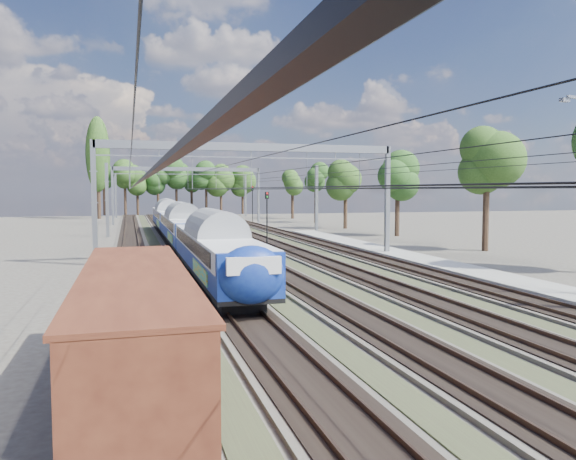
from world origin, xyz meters
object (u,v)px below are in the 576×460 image
object	(u,v)px
emu_train	(183,223)
freight_boxcar	(135,325)
worker	(183,215)
signal_far	(252,199)
signal_near	(267,213)

from	to	relation	value
emu_train	freight_boxcar	bearing A→B (deg)	-97.08
worker	signal_far	world-z (taller)	signal_far
emu_train	signal_far	world-z (taller)	signal_far
freight_boxcar	worker	distance (m)	88.91
emu_train	signal_near	world-z (taller)	signal_near
worker	signal_near	bearing A→B (deg)	170.78
freight_boxcar	worker	world-z (taller)	freight_boxcar
emu_train	worker	size ratio (longest dim) A/B	37.06
emu_train	worker	distance (m)	52.42
signal_near	freight_boxcar	bearing A→B (deg)	-121.43
signal_near	signal_far	size ratio (longest dim) A/B	0.87
emu_train	freight_boxcar	distance (m)	36.53
emu_train	worker	world-z (taller)	emu_train
signal_far	emu_train	bearing A→B (deg)	-100.96
emu_train	freight_boxcar	size ratio (longest dim) A/B	4.82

